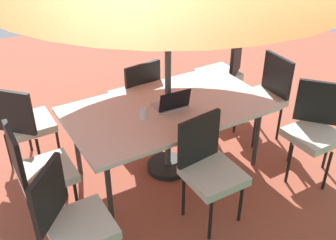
{
  "coord_description": "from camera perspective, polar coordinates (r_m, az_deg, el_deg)",
  "views": [
    {
      "loc": [
        1.74,
        2.94,
        2.71
      ],
      "look_at": [
        0.0,
        0.0,
        0.61
      ],
      "focal_mm": 43.24,
      "sensor_mm": 36.0,
      "label": 1
    }
  ],
  "objects": [
    {
      "name": "ground_plane",
      "position": [
        4.37,
        0.0,
        -6.93
      ],
      "size": [
        10.0,
        10.0,
        0.02
      ],
      "primitive_type": "cube",
      "color": "#9E4C38"
    },
    {
      "name": "dining_table",
      "position": [
        3.96,
        0.0,
        1.27
      ],
      "size": [
        1.96,
        1.12,
        0.76
      ],
      "color": "silver",
      "rests_on": "ground_plane"
    },
    {
      "name": "chair_northwest",
      "position": [
        4.26,
        19.94,
        -0.93
      ],
      "size": [
        0.59,
        0.58,
        0.98
      ],
      "rotation": [
        0.0,
        0.0,
        2.29
      ],
      "color": "silver",
      "rests_on": "ground_plane"
    },
    {
      "name": "chair_east",
      "position": [
        3.64,
        -17.88,
        -6.58
      ],
      "size": [
        0.46,
        0.46,
        0.98
      ],
      "rotation": [
        0.0,
        0.0,
        4.71
      ],
      "color": "silver",
      "rests_on": "ground_plane"
    },
    {
      "name": "chair_southeast",
      "position": [
        4.33,
        -19.51,
        -0.28
      ],
      "size": [
        0.59,
        0.59,
        0.98
      ],
      "rotation": [
        0.0,
        0.0,
        5.48
      ],
      "color": "silver",
      "rests_on": "ground_plane"
    },
    {
      "name": "chair_west",
      "position": [
        4.74,
        13.46,
        3.62
      ],
      "size": [
        0.47,
        0.46,
        0.98
      ],
      "rotation": [
        0.0,
        0.0,
        1.52
      ],
      "color": "silver",
      "rests_on": "ground_plane"
    },
    {
      "name": "chair_southwest",
      "position": [
        5.22,
        7.8,
        6.9
      ],
      "size": [
        0.58,
        0.58,
        0.98
      ],
      "rotation": [
        0.0,
        0.0,
        0.65
      ],
      "color": "silver",
      "rests_on": "ground_plane"
    },
    {
      "name": "laptop",
      "position": [
        3.89,
        0.49,
        2.32
      ],
      "size": [
        0.33,
        0.27,
        0.21
      ],
      "rotation": [
        0.0,
        0.0,
        -0.06
      ],
      "color": "#B7B7BC",
      "rests_on": "dining_table"
    },
    {
      "name": "chair_north",
      "position": [
        3.51,
        5.81,
        -6.5
      ],
      "size": [
        0.47,
        0.48,
        0.98
      ],
      "rotation": [
        0.0,
        0.0,
        3.25
      ],
      "color": "silver",
      "rests_on": "ground_plane"
    },
    {
      "name": "chair_south",
      "position": [
        4.61,
        -4.48,
        3.59
      ],
      "size": [
        0.47,
        0.48,
        0.98
      ],
      "rotation": [
        0.0,
        0.0,
        0.11
      ],
      "color": "silver",
      "rests_on": "ground_plane"
    },
    {
      "name": "chair_northeast",
      "position": [
        3.11,
        -13.45,
        -13.44
      ],
      "size": [
        0.59,
        0.59,
        0.98
      ],
      "rotation": [
        0.0,
        0.0,
        3.97
      ],
      "color": "silver",
      "rests_on": "ground_plane"
    },
    {
      "name": "cup",
      "position": [
        3.73,
        -3.49,
        1.06
      ],
      "size": [
        0.07,
        0.07,
        0.12
      ],
      "primitive_type": "cylinder",
      "color": "white",
      "rests_on": "dining_table"
    }
  ]
}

